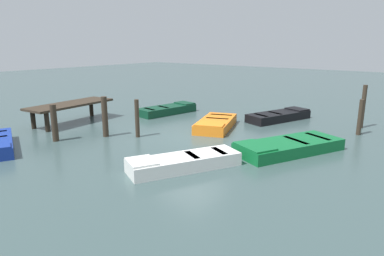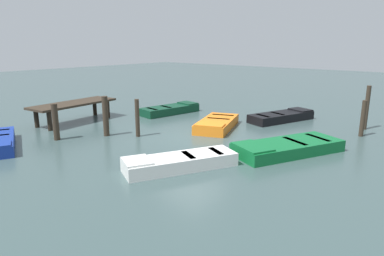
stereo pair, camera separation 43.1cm
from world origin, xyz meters
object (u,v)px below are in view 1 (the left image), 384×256
at_px(mooring_piling_mid_right, 360,117).
at_px(mooring_piling_center, 54,123).
at_px(mooring_piling_far_left, 137,118).
at_px(mooring_piling_mid_left, 363,107).
at_px(rowboat_dark_green, 167,110).
at_px(dock_segment, 71,106).
at_px(rowboat_orange, 216,123).
at_px(rowboat_green, 288,146).
at_px(mooring_piling_near_left, 105,117).
at_px(rowboat_black, 279,116).
at_px(rowboat_white, 184,162).

xyz_separation_m(mooring_piling_mid_right, mooring_piling_center, (-8.20, 9.06, -0.02)).
relative_size(mooring_piling_far_left, mooring_piling_mid_left, 0.80).
bearing_deg(rowboat_dark_green, mooring_piling_center, -169.14).
xyz_separation_m(dock_segment, mooring_piling_far_left, (0.17, -4.33, -0.04)).
relative_size(rowboat_orange, mooring_piling_far_left, 2.17).
relative_size(rowboat_green, mooring_piling_far_left, 2.68).
distance_m(mooring_piling_mid_right, mooring_piling_mid_left, 1.39).
distance_m(rowboat_dark_green, mooring_piling_mid_left, 9.50).
bearing_deg(dock_segment, rowboat_green, -84.11).
bearing_deg(rowboat_dark_green, mooring_piling_near_left, -157.57).
bearing_deg(dock_segment, rowboat_black, -54.36).
bearing_deg(mooring_piling_mid_left, dock_segment, 123.54).
bearing_deg(rowboat_green, mooring_piling_mid_left, -167.43).
height_order(rowboat_white, rowboat_green, same).
xyz_separation_m(rowboat_white, rowboat_orange, (4.81, 2.06, 0.00)).
relative_size(dock_segment, mooring_piling_mid_right, 2.87).
relative_size(rowboat_white, mooring_piling_mid_right, 2.38).
height_order(mooring_piling_far_left, mooring_piling_mid_right, mooring_piling_far_left).
height_order(dock_segment, rowboat_white, dock_segment).
bearing_deg(dock_segment, mooring_piling_far_left, -93.10).
relative_size(rowboat_green, mooring_piling_mid_left, 2.13).
xyz_separation_m(rowboat_white, rowboat_black, (8.07, 0.52, 0.00)).
bearing_deg(mooring_piling_mid_right, mooring_piling_mid_left, 8.39).
height_order(rowboat_dark_green, rowboat_black, same).
distance_m(rowboat_orange, mooring_piling_far_left, 3.62).
xyz_separation_m(mooring_piling_far_left, mooring_piling_mid_left, (7.19, -6.79, 0.20)).
distance_m(rowboat_black, rowboat_green, 5.18).
xyz_separation_m(dock_segment, mooring_piling_mid_left, (7.37, -11.11, 0.15)).
height_order(mooring_piling_center, mooring_piling_mid_left, mooring_piling_mid_left).
distance_m(rowboat_black, mooring_piling_mid_left, 3.72).
bearing_deg(mooring_piling_near_left, mooring_piling_mid_left, -44.73).
distance_m(rowboat_green, mooring_piling_center, 8.77).
xyz_separation_m(rowboat_green, mooring_piling_near_left, (-2.56, 6.70, 0.60)).
height_order(rowboat_white, rowboat_orange, same).
distance_m(mooring_piling_far_left, mooring_piling_mid_right, 9.11).
xyz_separation_m(dock_segment, rowboat_green, (1.99, -9.95, -0.59)).
distance_m(mooring_piling_far_left, mooring_piling_mid_left, 9.89).
bearing_deg(rowboat_orange, mooring_piling_mid_left, 107.70).
bearing_deg(rowboat_orange, dock_segment, -81.77).
distance_m(rowboat_dark_green, mooring_piling_far_left, 4.85).
xyz_separation_m(rowboat_white, mooring_piling_mid_right, (7.50, -3.24, 0.53)).
distance_m(rowboat_white, mooring_piling_mid_left, 9.39).
relative_size(rowboat_orange, mooring_piling_near_left, 2.04).
height_order(mooring_piling_far_left, mooring_piling_near_left, mooring_piling_near_left).
height_order(rowboat_white, mooring_piling_near_left, mooring_piling_near_left).
bearing_deg(mooring_piling_far_left, dock_segment, 92.31).
bearing_deg(mooring_piling_mid_left, rowboat_orange, 128.40).
bearing_deg(mooring_piling_mid_right, rowboat_dark_green, 99.61).
bearing_deg(mooring_piling_mid_right, rowboat_white, 156.65).
distance_m(rowboat_dark_green, mooring_piling_mid_right, 9.35).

